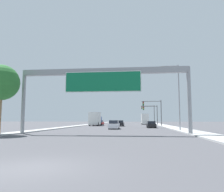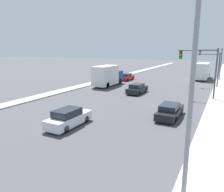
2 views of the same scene
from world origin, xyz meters
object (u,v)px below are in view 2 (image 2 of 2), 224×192
(car_mid_left, at_px, (137,89))
(traffic_light_far_intersection, at_px, (214,59))
(car_far_center, at_px, (126,77))
(truck_box_secondary, at_px, (107,76))
(car_near_left, at_px, (170,111))
(car_near_center, at_px, (69,118))
(traffic_light_near_intersection, at_px, (203,65))
(truck_box_primary, at_px, (203,71))
(street_lamp_right, at_px, (184,66))
(traffic_light_mid_block, at_px, (210,64))

(car_mid_left, distance_m, traffic_light_far_intersection, 22.70)
(car_far_center, bearing_deg, truck_box_secondary, -90.00)
(car_near_left, relative_size, car_near_center, 1.05)
(car_far_center, bearing_deg, traffic_light_near_intersection, -35.58)
(truck_box_primary, relative_size, street_lamp_right, 0.89)
(car_near_left, xyz_separation_m, truck_box_primary, (0.00, 30.15, 1.14))
(truck_box_secondary, bearing_deg, car_near_center, -70.32)
(car_near_left, distance_m, car_near_center, 9.46)
(car_mid_left, relative_size, traffic_light_far_intersection, 0.71)
(car_near_left, height_order, truck_box_secondary, truck_box_secondary)
(car_near_center, distance_m, traffic_light_far_intersection, 37.71)
(truck_box_primary, xyz_separation_m, traffic_light_near_intersection, (1.73, -20.04, 2.64))
(car_far_center, distance_m, traffic_light_far_intersection, 18.48)
(car_near_left, xyz_separation_m, traffic_light_mid_block, (1.82, 20.11, 3.32))
(car_far_center, xyz_separation_m, truck_box_primary, (14.00, 8.79, 1.11))
(truck_box_primary, height_order, traffic_light_near_intersection, traffic_light_near_intersection)
(car_near_left, bearing_deg, traffic_light_near_intersection, 80.30)
(truck_box_primary, height_order, truck_box_secondary, truck_box_secondary)
(car_far_center, distance_m, street_lamp_right, 37.93)
(traffic_light_near_intersection, bearing_deg, car_near_center, -117.92)
(traffic_light_mid_block, height_order, street_lamp_right, street_lamp_right)
(car_near_center, xyz_separation_m, traffic_light_near_intersection, (8.73, 16.47, 3.70))
(car_mid_left, distance_m, traffic_light_near_intersection, 9.52)
(car_near_center, height_order, street_lamp_right, street_lamp_right)
(car_mid_left, xyz_separation_m, traffic_light_near_intersection, (8.73, 0.57, 3.75))
(car_far_center, bearing_deg, traffic_light_far_intersection, 28.91)
(car_near_left, distance_m, traffic_light_far_intersection, 30.40)
(truck_box_primary, distance_m, traffic_light_near_intersection, 20.29)
(truck_box_secondary, distance_m, traffic_light_mid_block, 17.39)
(traffic_light_far_intersection, bearing_deg, car_far_center, -151.09)
(car_near_left, relative_size, car_mid_left, 1.02)
(car_far_center, relative_size, car_mid_left, 0.97)
(car_near_left, bearing_deg, truck_box_secondary, 136.66)
(car_mid_left, xyz_separation_m, traffic_light_far_intersection, (8.84, 20.57, 3.74))
(car_far_center, bearing_deg, truck_box_primary, 32.11)
(car_far_center, xyz_separation_m, car_near_center, (7.00, -27.72, 0.05))
(car_mid_left, height_order, car_near_center, car_near_center)
(car_near_left, xyz_separation_m, traffic_light_near_intersection, (1.73, 10.11, 3.78))
(car_near_center, xyz_separation_m, traffic_light_mid_block, (8.82, 26.47, 3.24))
(traffic_light_far_intersection, bearing_deg, traffic_light_near_intersection, -90.31)
(truck_box_primary, distance_m, traffic_light_far_intersection, 3.21)
(truck_box_secondary, xyz_separation_m, traffic_light_near_intersection, (15.73, -3.10, 2.62))
(truck_box_primary, bearing_deg, traffic_light_mid_block, -79.75)
(truck_box_secondary, distance_m, street_lamp_right, 30.80)
(truck_box_secondary, height_order, traffic_light_mid_block, traffic_light_mid_block)
(car_far_center, xyz_separation_m, truck_box_secondary, (0.00, -8.15, 1.13))
(car_mid_left, distance_m, street_lamp_right, 24.43)
(truck_box_primary, bearing_deg, car_near_center, -100.85)
(car_near_left, distance_m, traffic_light_mid_block, 20.46)
(truck_box_secondary, relative_size, traffic_light_mid_block, 1.29)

